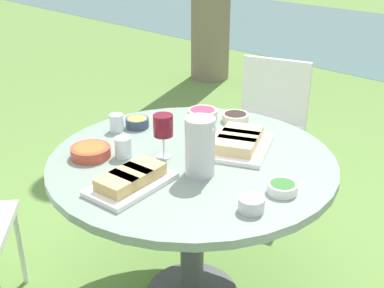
{
  "coord_description": "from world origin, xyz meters",
  "views": [
    {
      "loc": [
        1.28,
        -1.32,
        1.66
      ],
      "look_at": [
        0.0,
        0.0,
        0.81
      ],
      "focal_mm": 45.0,
      "sensor_mm": 36.0,
      "label": 1
    }
  ],
  "objects_px": {
    "chair_near_right": "(268,119)",
    "wine_glass": "(163,127)",
    "dining_table": "(192,179)",
    "water_pitcher": "(200,146)"
  },
  "relations": [
    {
      "from": "wine_glass",
      "to": "water_pitcher",
      "type": "bearing_deg",
      "value": 0.87
    },
    {
      "from": "dining_table",
      "to": "chair_near_right",
      "type": "distance_m",
      "value": 1.13
    },
    {
      "from": "dining_table",
      "to": "wine_glass",
      "type": "distance_m",
      "value": 0.28
    },
    {
      "from": "dining_table",
      "to": "wine_glass",
      "type": "xyz_separation_m",
      "value": [
        -0.08,
        -0.09,
        0.25
      ]
    },
    {
      "from": "dining_table",
      "to": "chair_near_right",
      "type": "xyz_separation_m",
      "value": [
        -0.36,
        1.07,
        -0.12
      ]
    },
    {
      "from": "dining_table",
      "to": "water_pitcher",
      "type": "xyz_separation_m",
      "value": [
        0.13,
        -0.08,
        0.23
      ]
    },
    {
      "from": "dining_table",
      "to": "water_pitcher",
      "type": "relative_size",
      "value": 5.2
    },
    {
      "from": "chair_near_right",
      "to": "wine_glass",
      "type": "xyz_separation_m",
      "value": [
        0.28,
        -1.15,
        0.37
      ]
    },
    {
      "from": "chair_near_right",
      "to": "water_pitcher",
      "type": "relative_size",
      "value": 3.78
    },
    {
      "from": "wine_glass",
      "to": "chair_near_right",
      "type": "bearing_deg",
      "value": 103.55
    }
  ]
}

